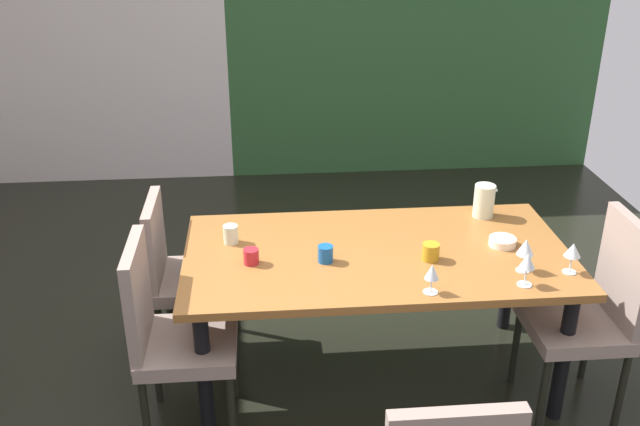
{
  "coord_description": "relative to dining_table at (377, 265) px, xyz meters",
  "views": [
    {
      "loc": [
        -0.11,
        -2.93,
        2.37
      ],
      "look_at": [
        0.17,
        0.34,
        0.85
      ],
      "focal_mm": 40.0,
      "sensor_mm": 36.0,
      "label": 1
    }
  ],
  "objects": [
    {
      "name": "back_panel_interior",
      "position": [
        -2.05,
        2.97,
        0.72
      ],
      "size": [
        2.5,
        0.1,
        2.76
      ],
      "primitive_type": "cube",
      "color": "silver",
      "rests_on": "ground_plane"
    },
    {
      "name": "chair_left_near",
      "position": [
        -0.99,
        -0.3,
        -0.12
      ],
      "size": [
        0.45,
        0.44,
        0.98
      ],
      "rotation": [
        0.0,
        0.0,
        -1.57
      ],
      "color": "gray",
      "rests_on": "ground_plane"
    },
    {
      "name": "wine_glass_west",
      "position": [
        0.64,
        -0.25,
        0.2
      ],
      "size": [
        0.08,
        0.08,
        0.16
      ],
      "color": "silver",
      "rests_on": "dining_table"
    },
    {
      "name": "serving_bowl_south",
      "position": [
        0.63,
        0.01,
        0.1
      ],
      "size": [
        0.13,
        0.13,
        0.04
      ],
      "primitive_type": "cylinder",
      "color": "white",
      "rests_on": "dining_table"
    },
    {
      "name": "wine_glass_right",
      "position": [
        0.17,
        -0.4,
        0.18
      ],
      "size": [
        0.07,
        0.07,
        0.14
      ],
      "color": "silver",
      "rests_on": "dining_table"
    },
    {
      "name": "dining_table",
      "position": [
        0.0,
        0.0,
        0.0
      ],
      "size": [
        1.87,
        0.98,
        0.74
      ],
      "color": "#965E2C",
      "rests_on": "ground_plane"
    },
    {
      "name": "garden_window_panel",
      "position": [
        0.82,
        2.97,
        0.72
      ],
      "size": [
        3.24,
        0.1,
        2.76
      ],
      "primitive_type": "cube",
      "color": "#2C562D",
      "rests_on": "ground_plane"
    },
    {
      "name": "chair_left_far",
      "position": [
        -0.99,
        0.3,
        -0.14
      ],
      "size": [
        0.45,
        0.44,
        0.92
      ],
      "rotation": [
        0.0,
        0.0,
        -1.57
      ],
      "color": "gray",
      "rests_on": "ground_plane"
    },
    {
      "name": "cup_corner",
      "position": [
        -0.26,
        -0.08,
        0.12
      ],
      "size": [
        0.07,
        0.07,
        0.08
      ],
      "primitive_type": "cylinder",
      "color": "#16549E",
      "rests_on": "dining_table"
    },
    {
      "name": "cup_front",
      "position": [
        0.24,
        -0.1,
        0.12
      ],
      "size": [
        0.08,
        0.08,
        0.08
      ],
      "primitive_type": "cylinder",
      "color": "#BB8B1D",
      "rests_on": "dining_table"
    },
    {
      "name": "pitcher_east",
      "position": [
        0.63,
        0.35,
        0.17
      ],
      "size": [
        0.12,
        0.11,
        0.18
      ],
      "color": "beige",
      "rests_on": "dining_table"
    },
    {
      "name": "wine_glass_near_window",
      "position": [
        0.6,
        -0.37,
        0.19
      ],
      "size": [
        0.07,
        0.07,
        0.16
      ],
      "color": "silver",
      "rests_on": "dining_table"
    },
    {
      "name": "cup_near_shelf",
      "position": [
        -0.71,
        0.15,
        0.13
      ],
      "size": [
        0.07,
        0.07,
        0.09
      ],
      "primitive_type": "cylinder",
      "color": "silver",
      "rests_on": "dining_table"
    },
    {
      "name": "cup_rear",
      "position": [
        -0.61,
        -0.07,
        0.12
      ],
      "size": [
        0.07,
        0.07,
        0.07
      ],
      "primitive_type": "cylinder",
      "color": "red",
      "rests_on": "dining_table"
    },
    {
      "name": "chair_right_near",
      "position": [
        0.99,
        -0.3,
        -0.11
      ],
      "size": [
        0.44,
        0.44,
        1.0
      ],
      "rotation": [
        0.0,
        0.0,
        1.57
      ],
      "color": "gray",
      "rests_on": "ground_plane"
    },
    {
      "name": "ground_plane",
      "position": [
        -0.43,
        -0.1,
        -0.67
      ],
      "size": [
        5.74,
        6.26,
        0.02
      ],
      "primitive_type": "cube",
      "color": "black"
    },
    {
      "name": "wine_glass_center",
      "position": [
        0.85,
        -0.28,
        0.19
      ],
      "size": [
        0.08,
        0.08,
        0.15
      ],
      "color": "silver",
      "rests_on": "dining_table"
    }
  ]
}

